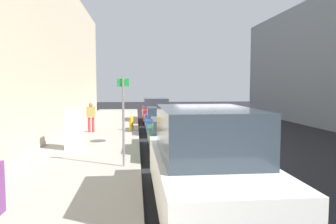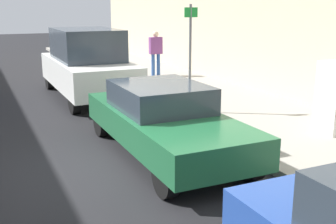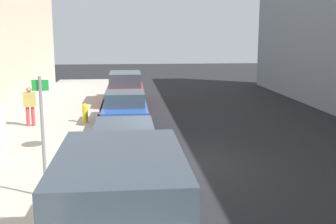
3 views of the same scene
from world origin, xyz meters
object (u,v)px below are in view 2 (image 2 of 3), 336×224
at_px(street_sign_post, 190,53).
at_px(pedestrian_standing_near, 156,50).
at_px(discarded_refrigerator, 335,97).
at_px(parked_van_white, 87,64).
at_px(parked_sedan_green, 164,119).

distance_m(street_sign_post, pedestrian_standing_near, 5.99).
height_order(street_sign_post, pedestrian_standing_near, street_sign_post).
distance_m(discarded_refrigerator, parked_van_white, 7.52).
relative_size(discarded_refrigerator, street_sign_post, 0.57).
relative_size(street_sign_post, parked_van_white, 0.54).
xyz_separation_m(street_sign_post, parked_sedan_green, (1.76, 2.27, -0.96)).
bearing_deg(parked_sedan_green, parked_van_white, -90.00).
height_order(street_sign_post, parked_sedan_green, street_sign_post).
bearing_deg(street_sign_post, parked_sedan_green, 52.16).
height_order(discarded_refrigerator, pedestrian_standing_near, pedestrian_standing_near).
bearing_deg(discarded_refrigerator, parked_van_white, -59.90).
relative_size(pedestrian_standing_near, parked_sedan_green, 0.38).
bearing_deg(pedestrian_standing_near, discarded_refrigerator, -138.32).
bearing_deg(discarded_refrigerator, street_sign_post, -55.46).
bearing_deg(pedestrian_standing_near, parked_van_white, 162.15).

